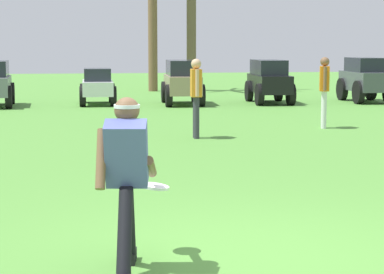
# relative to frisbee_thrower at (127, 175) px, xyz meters

# --- Properties ---
(ground_plane) EXTENTS (80.00, 80.00, 0.00)m
(ground_plane) POSITION_rel_frisbee_thrower_xyz_m (1.12, 0.28, -0.80)
(ground_plane) COLOR #508D37
(frisbee_thrower) EXTENTS (0.57, 1.06, 1.43)m
(frisbee_thrower) POSITION_rel_frisbee_thrower_xyz_m (0.00, 0.00, 0.00)
(frisbee_thrower) COLOR black
(frisbee_thrower) RESTS_ON ground_plane
(frisbee_in_flight) EXTENTS (0.30, 0.30, 0.06)m
(frisbee_in_flight) POSITION_rel_frisbee_thrower_xyz_m (0.28, 0.50, -0.20)
(frisbee_in_flight) COLOR white
(teammate_near_sideline) EXTENTS (0.22, 0.50, 1.56)m
(teammate_near_sideline) POSITION_rel_frisbee_thrower_xyz_m (1.92, 8.44, 0.14)
(teammate_near_sideline) COLOR #33333D
(teammate_near_sideline) RESTS_ON ground_plane
(teammate_midfield) EXTENTS (0.28, 0.49, 1.56)m
(teammate_midfield) POSITION_rel_frisbee_thrower_xyz_m (4.97, 9.73, 0.14)
(teammate_midfield) COLOR silver
(teammate_midfield) RESTS_ON ground_plane
(parked_car_slot_d) EXTENTS (1.11, 2.21, 1.10)m
(parked_car_slot_d) POSITION_rel_frisbee_thrower_xyz_m (0.23, 16.90, -0.24)
(parked_car_slot_d) COLOR silver
(parked_car_slot_d) RESTS_ON ground_plane
(parked_car_slot_e) EXTENTS (1.24, 2.44, 1.34)m
(parked_car_slot_e) POSITION_rel_frisbee_thrower_xyz_m (2.78, 16.55, -0.08)
(parked_car_slot_e) COLOR #998466
(parked_car_slot_e) RESTS_ON ground_plane
(parked_car_slot_f) EXTENTS (1.23, 2.44, 1.34)m
(parked_car_slot_f) POSITION_rel_frisbee_thrower_xyz_m (5.52, 16.62, -0.08)
(parked_car_slot_f) COLOR black
(parked_car_slot_f) RESTS_ON ground_plane
(parked_car_slot_g) EXTENTS (1.22, 2.38, 1.40)m
(parked_car_slot_g) POSITION_rel_frisbee_thrower_xyz_m (8.66, 16.62, -0.06)
(parked_car_slot_g) COLOR #474C51
(parked_car_slot_g) RESTS_ON ground_plane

